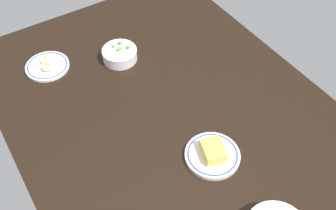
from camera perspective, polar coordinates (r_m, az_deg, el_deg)
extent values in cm
cube|color=black|center=(144.05, 0.00, -1.05)|extent=(145.01, 107.16, 4.00)
cylinder|color=silver|center=(130.21, 6.36, -7.19)|extent=(17.96, 17.96, 1.48)
torus|color=#33478C|center=(129.60, 6.39, -7.01)|extent=(16.31, 16.31, 0.50)
cube|color=#F2D14C|center=(128.05, 6.46, -6.53)|extent=(10.17, 8.83, 3.78)
cylinder|color=silver|center=(164.04, -16.85, 5.31)|extent=(17.04, 17.04, 1.04)
torus|color=#33478C|center=(163.70, -16.89, 5.44)|extent=(15.50, 15.50, 0.50)
ellipsoid|color=white|center=(161.17, -16.87, 5.28)|extent=(4.70, 4.70, 2.59)
sphere|color=yellow|center=(160.41, -16.96, 5.58)|extent=(1.88, 1.88, 1.88)
ellipsoid|color=white|center=(164.51, -17.14, 6.17)|extent=(4.12, 4.12, 2.27)
sphere|color=yellow|center=(163.85, -17.22, 6.43)|extent=(1.65, 1.65, 1.65)
cylinder|color=silver|center=(160.69, -6.92, 7.16)|extent=(13.70, 13.70, 4.45)
torus|color=silver|center=(159.23, -6.99, 7.75)|extent=(13.95, 13.95, 0.80)
sphere|color=#599E38|center=(158.83, -7.19, 7.86)|extent=(1.09, 1.09, 1.09)
sphere|color=#599E38|center=(159.22, -5.71, 8.26)|extent=(1.57, 1.57, 1.57)
sphere|color=#599E38|center=(159.45, -6.80, 8.10)|extent=(1.08, 1.08, 1.08)
sphere|color=#599E38|center=(160.49, -7.80, 8.35)|extent=(1.31, 1.31, 1.31)
sphere|color=#599E38|center=(161.39, -6.96, 8.78)|extent=(1.58, 1.58, 1.58)
sphere|color=#599E38|center=(158.75, -7.11, 7.86)|extent=(1.13, 1.13, 1.13)
sphere|color=#599E38|center=(158.54, -7.04, 7.83)|extent=(1.25, 1.25, 1.25)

